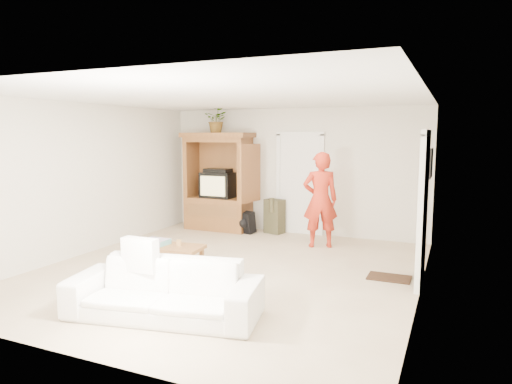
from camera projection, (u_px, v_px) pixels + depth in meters
floor at (228, 271)px, 6.95m from camera, size 6.00×6.00×0.00m
ceiling at (227, 97)px, 6.63m from camera, size 6.00×6.00×0.00m
wall_back at (293, 171)px, 9.51m from camera, size 5.50×0.00×5.50m
wall_front at (73, 221)px, 4.06m from camera, size 5.50×0.00×5.50m
wall_left at (86, 179)px, 7.89m from camera, size 0.00×6.00×6.00m
wall_right at (423, 196)px, 5.69m from camera, size 0.00×6.00×6.00m
armoire at (219, 188)px, 9.88m from camera, size 1.82×1.14×2.10m
door_back at (300, 185)px, 9.46m from camera, size 0.85×0.05×2.04m
doorway_right at (424, 211)px, 6.28m from camera, size 0.05×0.90×2.04m
framed_picture at (431, 163)px, 7.39m from camera, size 0.03×0.60×0.48m
doormat at (389, 278)px, 6.58m from camera, size 0.60×0.40×0.02m
plant at (217, 120)px, 9.68m from camera, size 0.50×0.44×0.54m
man at (320, 200)px, 8.33m from camera, size 0.75×0.64×1.75m
sofa at (164, 290)px, 5.16m from camera, size 2.29×1.24×0.63m
coffee_table at (170, 249)px, 6.97m from camera, size 1.05×0.65×0.37m
towel at (156, 242)px, 7.06m from camera, size 0.39×0.30×0.08m
candle at (179, 243)px, 6.94m from camera, size 0.08×0.08×0.10m
backpack_black at (246, 223)px, 9.56m from camera, size 0.41×0.31×0.44m
backpack_olive at (274, 216)px, 9.57m from camera, size 0.44×0.37×0.71m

